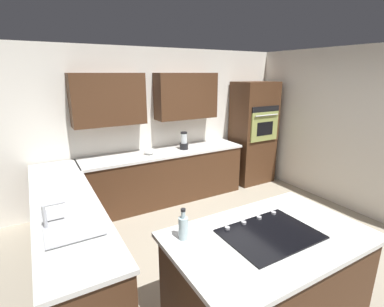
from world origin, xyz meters
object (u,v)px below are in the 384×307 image
(cooktop, at_px, (270,234))
(mixing_bowl, at_px, (149,151))
(wall_oven, at_px, (253,133))
(oil_bottle, at_px, (183,227))
(sink_unit, at_px, (70,222))
(blender, at_px, (184,142))

(cooktop, height_order, mixing_bowl, mixing_bowl)
(wall_oven, distance_m, oil_bottle, 3.81)
(cooktop, bearing_deg, oil_bottle, -25.10)
(sink_unit, height_order, cooktop, sink_unit)
(blender, bearing_deg, sink_unit, 39.79)
(mixing_bowl, height_order, oil_bottle, oil_bottle)
(mixing_bowl, bearing_deg, wall_oven, -179.46)
(cooktop, distance_m, blender, 2.82)
(cooktop, bearing_deg, blender, -103.67)
(sink_unit, distance_m, cooktop, 1.74)
(wall_oven, xyz_separation_m, cooktop, (2.27, 2.76, -0.11))
(wall_oven, bearing_deg, cooktop, 50.62)
(blender, relative_size, oil_bottle, 1.16)
(sink_unit, bearing_deg, mixing_bowl, -129.53)
(blender, bearing_deg, wall_oven, -179.24)
(cooktop, distance_m, oil_bottle, 0.72)
(blender, distance_m, oil_bottle, 2.77)
(blender, bearing_deg, mixing_bowl, 0.00)
(wall_oven, bearing_deg, mixing_bowl, 0.54)
(sink_unit, bearing_deg, oil_bottle, 137.26)
(wall_oven, relative_size, oil_bottle, 7.61)
(cooktop, bearing_deg, mixing_bowl, -90.34)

